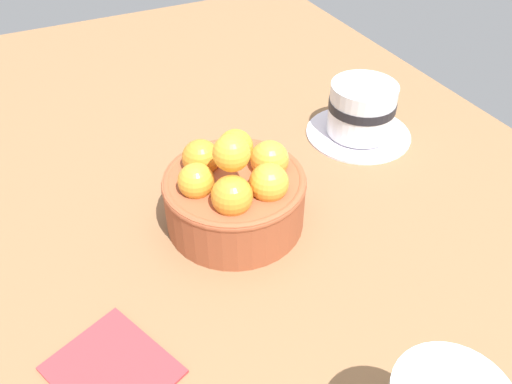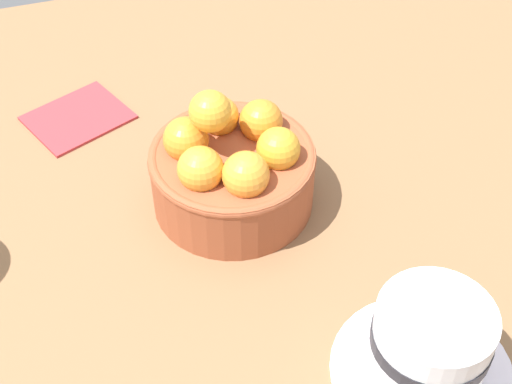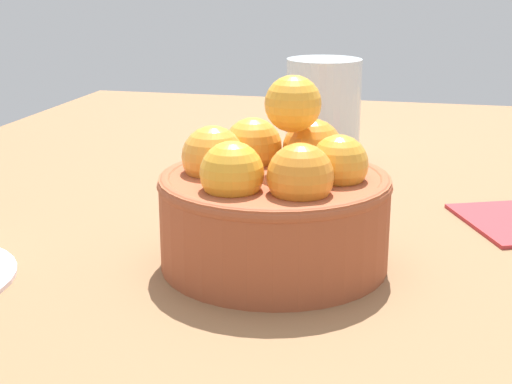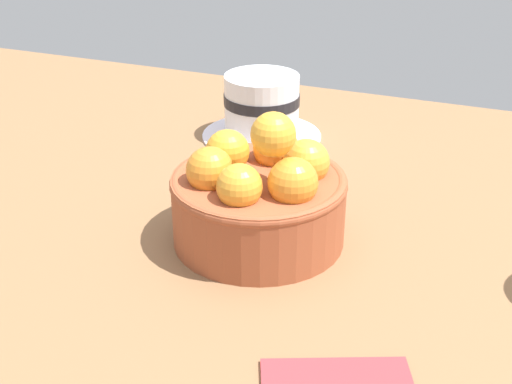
# 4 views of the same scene
# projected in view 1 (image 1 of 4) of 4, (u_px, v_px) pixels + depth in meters

# --- Properties ---
(ground_plane) EXTENTS (1.28, 0.83, 0.04)m
(ground_plane) POSITION_uv_depth(u_px,v_px,m) (236.00, 233.00, 0.57)
(ground_plane) COLOR brown
(terracotta_bowl) EXTENTS (0.15, 0.15, 0.12)m
(terracotta_bowl) POSITION_uv_depth(u_px,v_px,m) (235.00, 191.00, 0.54)
(terracotta_bowl) COLOR #9E4C2D
(terracotta_bowl) RESTS_ON ground_plane
(coffee_cup) EXTENTS (0.14, 0.14, 0.07)m
(coffee_cup) POSITION_uv_depth(u_px,v_px,m) (361.00, 112.00, 0.67)
(coffee_cup) COLOR white
(coffee_cup) RESTS_ON ground_plane
(folded_napkin) EXTENTS (0.12, 0.11, 0.01)m
(folded_napkin) POSITION_uv_depth(u_px,v_px,m) (112.00, 369.00, 0.42)
(folded_napkin) COLOR #B23338
(folded_napkin) RESTS_ON ground_plane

